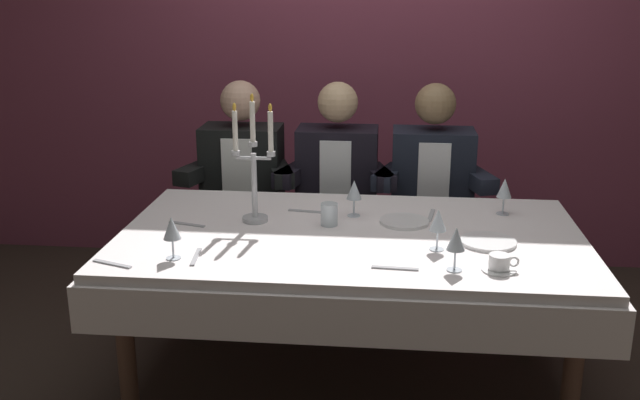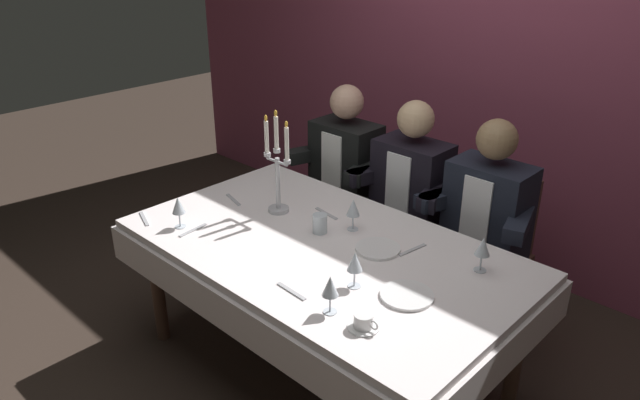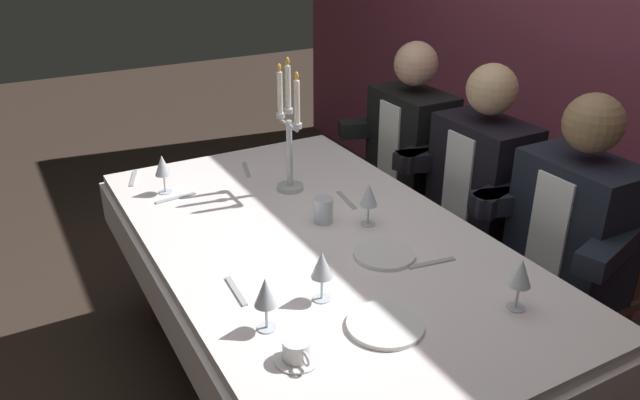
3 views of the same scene
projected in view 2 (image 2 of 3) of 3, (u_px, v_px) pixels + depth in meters
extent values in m
plane|color=#362A22|center=(323.00, 368.00, 3.16)|extent=(12.00, 12.00, 0.00)
cube|color=#8A3B53|center=(509.00, 62.00, 3.68)|extent=(6.00, 0.12, 2.70)
cube|color=white|center=(323.00, 248.00, 2.85)|extent=(1.90, 1.10, 0.04)
cube|color=white|center=(323.00, 268.00, 2.90)|extent=(1.94, 1.14, 0.18)
cylinder|color=brown|center=(157.00, 284.00, 3.25)|extent=(0.07, 0.07, 0.70)
cylinder|color=brown|center=(275.00, 231.00, 3.81)|extent=(0.07, 0.07, 0.70)
cylinder|color=brown|center=(517.00, 346.00, 2.77)|extent=(0.07, 0.07, 0.70)
cylinder|color=silver|center=(279.00, 209.00, 3.17)|extent=(0.11, 0.11, 0.02)
cylinder|color=silver|center=(278.00, 183.00, 3.11)|extent=(0.02, 0.02, 0.28)
cylinder|color=silver|center=(277.00, 151.00, 3.03)|extent=(0.04, 0.04, 0.02)
cylinder|color=white|center=(276.00, 133.00, 2.99)|extent=(0.02, 0.02, 0.17)
ellipsoid|color=yellow|center=(276.00, 113.00, 2.95)|extent=(0.02, 0.02, 0.03)
cylinder|color=silver|center=(282.00, 164.00, 3.04)|extent=(0.07, 0.01, 0.01)
cylinder|color=silver|center=(287.00, 162.00, 3.00)|extent=(0.04, 0.04, 0.02)
cylinder|color=white|center=(287.00, 144.00, 2.96)|extent=(0.02, 0.02, 0.17)
ellipsoid|color=yellow|center=(286.00, 124.00, 2.92)|extent=(0.02, 0.02, 0.03)
cylinder|color=silver|center=(272.00, 160.00, 3.08)|extent=(0.07, 0.01, 0.01)
cylinder|color=silver|center=(267.00, 154.00, 3.10)|extent=(0.04, 0.04, 0.02)
cylinder|color=white|center=(267.00, 137.00, 3.06)|extent=(0.02, 0.02, 0.17)
ellipsoid|color=yellow|center=(266.00, 118.00, 3.02)|extent=(0.02, 0.02, 0.03)
cylinder|color=white|center=(378.00, 249.00, 2.80)|extent=(0.21, 0.21, 0.01)
cylinder|color=white|center=(407.00, 295.00, 2.45)|extent=(0.22, 0.22, 0.01)
cylinder|color=silver|center=(352.00, 229.00, 2.99)|extent=(0.06, 0.06, 0.00)
cylinder|color=silver|center=(352.00, 222.00, 2.97)|extent=(0.01, 0.01, 0.07)
cone|color=silver|center=(353.00, 207.00, 2.94)|extent=(0.07, 0.07, 0.08)
cylinder|color=#E0D172|center=(353.00, 212.00, 2.95)|extent=(0.04, 0.04, 0.03)
cylinder|color=silver|center=(330.00, 312.00, 2.35)|extent=(0.06, 0.06, 0.00)
cylinder|color=silver|center=(330.00, 303.00, 2.34)|extent=(0.01, 0.01, 0.07)
cone|color=silver|center=(330.00, 286.00, 2.30)|extent=(0.07, 0.07, 0.08)
cylinder|color=#E0D172|center=(330.00, 291.00, 2.31)|extent=(0.04, 0.04, 0.03)
cylinder|color=silver|center=(181.00, 226.00, 3.01)|extent=(0.06, 0.06, 0.00)
cylinder|color=silver|center=(180.00, 219.00, 2.99)|extent=(0.01, 0.01, 0.07)
cone|color=silver|center=(178.00, 205.00, 2.96)|extent=(0.07, 0.07, 0.08)
cylinder|color=maroon|center=(179.00, 209.00, 2.97)|extent=(0.04, 0.04, 0.03)
cylinder|color=silver|center=(354.00, 286.00, 2.52)|extent=(0.06, 0.06, 0.00)
cylinder|color=silver|center=(354.00, 278.00, 2.50)|extent=(0.01, 0.01, 0.07)
cone|color=silver|center=(355.00, 261.00, 2.47)|extent=(0.07, 0.07, 0.08)
cylinder|color=maroon|center=(355.00, 266.00, 2.48)|extent=(0.04, 0.04, 0.03)
cylinder|color=silver|center=(480.00, 270.00, 2.63)|extent=(0.06, 0.06, 0.00)
cylinder|color=silver|center=(481.00, 262.00, 2.62)|extent=(0.01, 0.01, 0.07)
cone|color=silver|center=(483.00, 246.00, 2.58)|extent=(0.07, 0.07, 0.08)
cylinder|color=maroon|center=(482.00, 251.00, 2.59)|extent=(0.04, 0.04, 0.03)
cylinder|color=silver|center=(320.00, 224.00, 2.94)|extent=(0.07, 0.07, 0.10)
cylinder|color=white|center=(363.00, 327.00, 2.26)|extent=(0.12, 0.12, 0.01)
cylinder|color=white|center=(364.00, 320.00, 2.25)|extent=(0.08, 0.08, 0.05)
torus|color=white|center=(374.00, 325.00, 2.22)|extent=(0.04, 0.01, 0.04)
cube|color=#B7B7BC|center=(291.00, 291.00, 2.48)|extent=(0.17, 0.03, 0.01)
cube|color=#B7B7BC|center=(193.00, 230.00, 2.97)|extent=(0.03, 0.17, 0.01)
cube|color=#B7B7BC|center=(234.00, 200.00, 3.30)|extent=(0.17, 0.06, 0.01)
cube|color=#B7B7BC|center=(144.00, 219.00, 3.09)|extent=(0.17, 0.07, 0.01)
cube|color=#B7B7BC|center=(412.00, 250.00, 2.79)|extent=(0.04, 0.17, 0.01)
cube|color=#B7B7BC|center=(326.00, 213.00, 3.14)|extent=(0.17, 0.04, 0.01)
cylinder|color=brown|center=(307.00, 236.00, 4.04)|extent=(0.04, 0.04, 0.42)
cylinder|color=brown|center=(347.00, 255.00, 3.81)|extent=(0.04, 0.04, 0.42)
cylinder|color=brown|center=(342.00, 219.00, 4.27)|extent=(0.04, 0.04, 0.42)
cylinder|color=brown|center=(382.00, 235.00, 4.05)|extent=(0.04, 0.04, 0.42)
cube|color=brown|center=(345.00, 205.00, 3.95)|extent=(0.42, 0.42, 0.04)
cube|color=brown|center=(365.00, 163.00, 3.97)|extent=(0.38, 0.04, 0.44)
cube|color=black|center=(346.00, 164.00, 3.83)|extent=(0.42, 0.26, 0.54)
cube|color=white|center=(331.00, 165.00, 3.72)|extent=(0.16, 0.01, 0.40)
sphere|color=tan|center=(347.00, 102.00, 3.66)|extent=(0.21, 0.21, 0.21)
cube|color=black|center=(310.00, 154.00, 3.88)|extent=(0.19, 0.34, 0.08)
cube|color=black|center=(362.00, 171.00, 3.60)|extent=(0.19, 0.34, 0.08)
cylinder|color=brown|center=(365.00, 263.00, 3.72)|extent=(0.04, 0.04, 0.42)
cylinder|color=brown|center=(412.00, 285.00, 3.49)|extent=(0.04, 0.04, 0.42)
cylinder|color=brown|center=(400.00, 243.00, 3.95)|extent=(0.04, 0.04, 0.42)
cylinder|color=brown|center=(447.00, 262.00, 3.73)|extent=(0.04, 0.04, 0.42)
cube|color=brown|center=(408.00, 230.00, 3.63)|extent=(0.42, 0.42, 0.04)
cube|color=brown|center=(429.00, 184.00, 3.65)|extent=(0.38, 0.04, 0.44)
cube|color=black|center=(411.00, 186.00, 3.50)|extent=(0.42, 0.26, 0.54)
cube|color=white|center=(397.00, 188.00, 3.40)|extent=(0.16, 0.01, 0.40)
sphere|color=tan|center=(416.00, 119.00, 3.33)|extent=(0.21, 0.21, 0.21)
cube|color=black|center=(371.00, 174.00, 3.56)|extent=(0.19, 0.34, 0.08)
cube|color=black|center=(434.00, 196.00, 3.28)|extent=(0.19, 0.34, 0.08)
cylinder|color=brown|center=(432.00, 294.00, 3.41)|extent=(0.04, 0.04, 0.42)
cylinder|color=brown|center=(489.00, 321.00, 3.18)|extent=(0.04, 0.04, 0.42)
cylinder|color=brown|center=(466.00, 270.00, 3.64)|extent=(0.04, 0.04, 0.42)
cylinder|color=brown|center=(521.00, 293.00, 3.42)|extent=(0.04, 0.04, 0.42)
cube|color=brown|center=(481.00, 259.00, 3.31)|extent=(0.42, 0.42, 0.04)
cube|color=brown|center=(504.00, 209.00, 3.34)|extent=(0.38, 0.04, 0.44)
cube|color=black|center=(488.00, 212.00, 3.19)|extent=(0.42, 0.26, 0.54)
cube|color=white|center=(475.00, 215.00, 3.09)|extent=(0.16, 0.01, 0.40)
sphere|color=#92714E|center=(497.00, 139.00, 3.02)|extent=(0.21, 0.21, 0.21)
cube|color=black|center=(443.00, 199.00, 3.25)|extent=(0.19, 0.34, 0.08)
cube|color=black|center=(518.00, 224.00, 2.97)|extent=(0.19, 0.34, 0.08)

